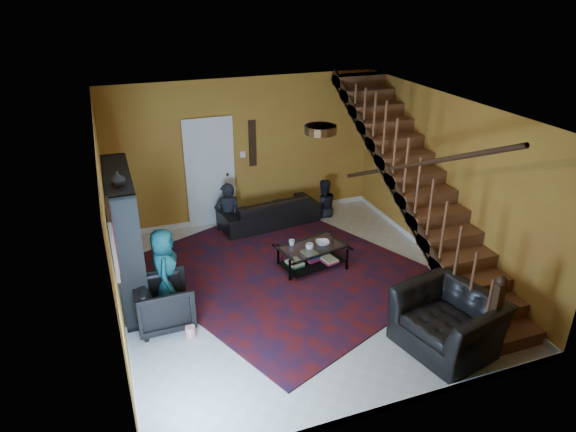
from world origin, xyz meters
The scene contains 21 objects.
floor centered at (0.00, 0.00, 0.00)m, with size 5.50×5.50×0.00m, color beige.
room centered at (-1.33, 1.33, 0.05)m, with size 5.50×5.50×5.50m.
staircase centered at (2.12, 0.00, 1.40)m, with size 0.95×5.02×3.18m.
bookshelf centered at (-2.40, 0.60, 0.96)m, with size 0.35×1.80×2.00m.
door centered at (-0.70, 2.73, 1.02)m, with size 0.82×0.05×2.05m, color silver.
framed_picture centered at (-2.57, -0.90, 1.75)m, with size 0.04×0.74×0.74m, color maroon.
wall_hanging centered at (0.15, 2.73, 1.55)m, with size 0.14×0.03×0.90m, color black.
ceiling_fixture centered at (0.00, -0.80, 2.74)m, with size 0.40×0.40×0.10m, color #3F2814.
rug centered at (-0.03, 0.53, 0.01)m, with size 3.69×4.21×0.02m, color #4B0E0D.
sofa centered at (0.32, 2.30, 0.28)m, with size 1.93×0.75×0.56m, color black.
armchair_left centered at (-2.05, -0.27, 0.35)m, with size 0.75×0.78×0.71m, color black.
armchair_right centered at (1.34, -2.02, 0.39)m, with size 1.21×1.05×0.78m, color black.
person_adult_a centered at (-0.49, 2.35, 0.25)m, with size 0.51×0.34×1.41m, color black.
person_adult_b centered at (1.50, 2.35, 0.16)m, with size 0.59×0.46×1.21m, color black.
person_child centered at (-1.95, 0.16, 0.63)m, with size 0.61×0.40×1.25m, color #19625E.
coffee_table centered at (0.47, 0.45, 0.23)m, with size 1.18×0.84×0.41m.
cup_a centered at (0.38, 0.37, 0.46)m, with size 0.13×0.13×0.10m, color #999999.
cup_b centered at (0.16, 0.60, 0.45)m, with size 0.10×0.10×0.09m, color #999999.
bowl centered at (0.65, 0.45, 0.44)m, with size 0.23×0.23×0.06m, color #999999.
vase centered at (-2.41, 0.10, 2.10)m, with size 0.18×0.18×0.19m, color #999999.
popcorn_bucket centered at (-1.78, -0.69, 0.10)m, with size 0.13×0.13×0.15m, color red.
Camera 1 is at (-2.48, -6.40, 4.41)m, focal length 32.00 mm.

